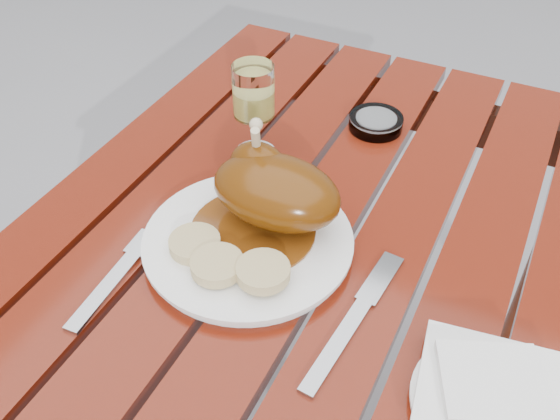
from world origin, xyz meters
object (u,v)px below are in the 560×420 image
object	(u,v)px
ashtray	(376,122)
table	(294,397)
wine_glass	(254,112)
side_plate	(494,407)
dinner_plate	(248,243)

from	to	relation	value
ashtray	table	bearing A→B (deg)	-89.26
wine_glass	side_plate	world-z (taller)	wine_glass
dinner_plate	ashtray	size ratio (longest dim) A/B	3.12
table	dinner_plate	size ratio (longest dim) A/B	4.10
ashtray	wine_glass	bearing A→B (deg)	-133.83
dinner_plate	ashtray	distance (m)	0.36
side_plate	table	bearing A→B (deg)	156.00
dinner_plate	table	bearing A→B (deg)	22.25
table	ashtray	bearing A→B (deg)	90.74
table	wine_glass	bearing A→B (deg)	132.48
ashtray	side_plate	bearing A→B (deg)	-57.08
dinner_plate	side_plate	size ratio (longest dim) A/B	1.60
dinner_plate	wine_glass	distance (m)	0.23
side_plate	dinner_plate	bearing A→B (deg)	163.69
table	wine_glass	world-z (taller)	wine_glass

